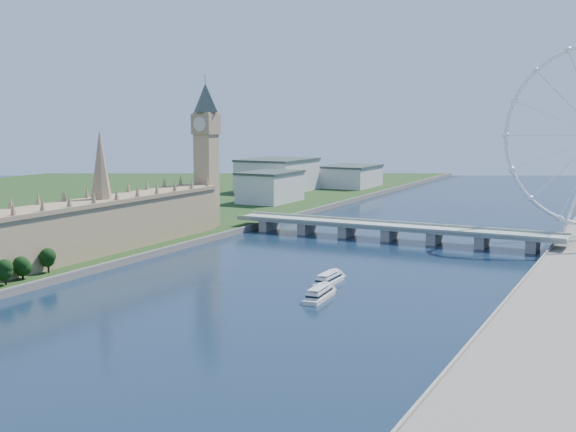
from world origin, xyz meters
The scene contains 7 objects.
ground centered at (0.00, 0.00, 0.00)m, with size 2000.00×2000.00×0.00m, color #162D3E.
parliament_range centered at (-128.00, 170.00, 18.48)m, with size 24.00×200.00×70.00m.
big_ben centered at (-128.00, 278.00, 66.57)m, with size 20.02×20.02×110.00m.
westminster_bridge centered at (0.00, 300.00, 6.63)m, with size 220.00×22.00×9.50m.
city_skyline centered at (39.22, 560.08, 16.96)m, with size 505.00×280.00×32.00m.
tour_boat_near centered at (16.07, 165.30, 0.00)m, with size 6.98×27.43×6.04m, color silver, non-canonical shape.
tour_boat_far centered at (24.42, 136.40, 0.00)m, with size 7.09×27.86×6.14m, color beige, non-canonical shape.
Camera 1 is at (153.40, -145.28, 79.24)m, focal length 45.00 mm.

